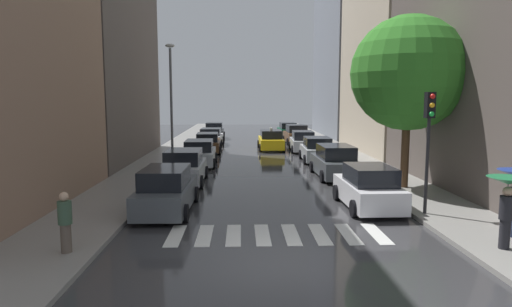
# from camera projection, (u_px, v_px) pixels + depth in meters

# --- Properties ---
(ground_plane) EXTENTS (28.00, 72.00, 0.04)m
(ground_plane) POSITION_uv_depth(u_px,v_px,m) (255.00, 152.00, 35.11)
(ground_plane) COLOR #333336
(sidewalk_left) EXTENTS (3.00, 72.00, 0.15)m
(sidewalk_left) POSITION_uv_depth(u_px,v_px,m) (172.00, 151.00, 34.89)
(sidewalk_left) COLOR gray
(sidewalk_left) RESTS_ON ground
(sidewalk_right) EXTENTS (3.00, 72.00, 0.15)m
(sidewalk_right) POSITION_uv_depth(u_px,v_px,m) (337.00, 151.00, 35.32)
(sidewalk_right) COLOR gray
(sidewalk_right) RESTS_ON ground
(crosswalk_stripes) EXTENTS (6.75, 2.20, 0.01)m
(crosswalk_stripes) POSITION_uv_depth(u_px,v_px,m) (277.00, 235.00, 13.91)
(crosswalk_stripes) COLOR silver
(crosswalk_stripes) RESTS_ON ground
(building_left_mid) EXTENTS (6.00, 14.92, 19.02)m
(building_left_mid) POSITION_uv_depth(u_px,v_px,m) (91.00, 17.00, 29.38)
(building_left_mid) COLOR #564C47
(building_left_mid) RESTS_ON ground
(building_right_far) EXTENTS (6.00, 14.97, 23.53)m
(building_right_far) POSITION_uv_depth(u_px,v_px,m) (352.00, 28.00, 48.29)
(building_right_far) COLOR slate
(building_right_far) RESTS_ON ground
(parked_car_left_nearest) EXTENTS (2.06, 4.60, 1.70)m
(parked_car_left_nearest) POSITION_uv_depth(u_px,v_px,m) (166.00, 191.00, 16.62)
(parked_car_left_nearest) COLOR #474C51
(parked_car_left_nearest) RESTS_ON ground
(parked_car_left_second) EXTENTS (2.12, 4.28, 1.71)m
(parked_car_left_second) POSITION_uv_depth(u_px,v_px,m) (184.00, 168.00, 22.13)
(parked_car_left_second) COLOR #B2B7BF
(parked_car_left_second) RESTS_ON ground
(parked_car_left_third) EXTENTS (2.15, 4.46, 1.63)m
(parked_car_left_third) POSITION_uv_depth(u_px,v_px,m) (199.00, 154.00, 27.96)
(parked_car_left_third) COLOR #B2B7BF
(parked_car_left_third) RESTS_ON ground
(parked_car_left_fourth) EXTENTS (2.14, 4.37, 1.54)m
(parked_car_left_fourth) POSITION_uv_depth(u_px,v_px,m) (208.00, 143.00, 34.59)
(parked_car_left_fourth) COLOR brown
(parked_car_left_fourth) RESTS_ON ground
(parked_car_left_fifth) EXTENTS (2.23, 4.41, 1.53)m
(parked_car_left_fifth) POSITION_uv_depth(u_px,v_px,m) (211.00, 137.00, 40.07)
(parked_car_left_fifth) COLOR silver
(parked_car_left_fifth) RESTS_ON ground
(parked_car_left_sixth) EXTENTS (2.13, 4.17, 1.69)m
(parked_car_left_sixth) POSITION_uv_depth(u_px,v_px,m) (214.00, 131.00, 46.23)
(parked_car_left_sixth) COLOR #474C51
(parked_car_left_sixth) RESTS_ON ground
(parked_car_right_nearest) EXTENTS (2.07, 4.15, 1.68)m
(parked_car_right_nearest) POSITION_uv_depth(u_px,v_px,m) (368.00, 188.00, 17.16)
(parked_car_right_nearest) COLOR silver
(parked_car_right_nearest) RESTS_ON ground
(parked_car_right_second) EXTENTS (2.14, 4.82, 1.74)m
(parked_car_right_second) POSITION_uv_depth(u_px,v_px,m) (335.00, 162.00, 23.87)
(parked_car_right_second) COLOR #474C51
(parked_car_right_second) RESTS_ON ground
(parked_car_right_third) EXTENTS (2.13, 4.16, 1.65)m
(parked_car_right_third) POSITION_uv_depth(u_px,v_px,m) (317.00, 150.00, 29.65)
(parked_car_right_third) COLOR #B2B7BF
(parked_car_right_third) RESTS_ON ground
(parked_car_right_fourth) EXTENTS (2.10, 4.35, 1.64)m
(parked_car_right_fourth) POSITION_uv_depth(u_px,v_px,m) (303.00, 142.00, 35.32)
(parked_car_right_fourth) COLOR #B2B7BF
(parked_car_right_fourth) RESTS_ON ground
(parked_car_right_fifth) EXTENTS (2.26, 4.21, 1.77)m
(parked_car_right_fifth) POSITION_uv_depth(u_px,v_px,m) (296.00, 135.00, 41.32)
(parked_car_right_fifth) COLOR brown
(parked_car_right_fifth) RESTS_ON ground
(parked_car_right_sixth) EXTENTS (2.08, 4.57, 1.61)m
(parked_car_right_sixth) POSITION_uv_depth(u_px,v_px,m) (288.00, 130.00, 47.66)
(parked_car_right_sixth) COLOR #0C4C2D
(parked_car_right_sixth) RESTS_ON ground
(taxi_midroad) EXTENTS (2.10, 4.58, 1.81)m
(taxi_midroad) POSITION_uv_depth(u_px,v_px,m) (271.00, 140.00, 36.46)
(taxi_midroad) COLOR yellow
(taxi_midroad) RESTS_ON ground
(pedestrian_foreground) EXTENTS (0.36, 0.36, 1.64)m
(pedestrian_foreground) POSITION_uv_depth(u_px,v_px,m) (65.00, 221.00, 11.78)
(pedestrian_foreground) COLOR brown
(pedestrian_foreground) RESTS_ON sidewalk_left
(pedestrian_by_kerb) EXTENTS (1.10, 1.10, 1.99)m
(pedestrian_by_kerb) POSITION_uv_depth(u_px,v_px,m) (507.00, 195.00, 12.01)
(pedestrian_by_kerb) COLOR black
(pedestrian_by_kerb) RESTS_ON sidewalk_right
(street_tree_right) EXTENTS (5.15, 5.15, 7.77)m
(street_tree_right) POSITION_uv_depth(u_px,v_px,m) (408.00, 73.00, 19.96)
(street_tree_right) COLOR #513823
(street_tree_right) RESTS_ON sidewalk_right
(traffic_light_right_corner) EXTENTS (0.30, 0.42, 4.30)m
(traffic_light_right_corner) POSITION_uv_depth(u_px,v_px,m) (429.00, 126.00, 15.50)
(traffic_light_right_corner) COLOR black
(traffic_light_right_corner) RESTS_ON sidewalk_right
(lamp_post_left) EXTENTS (0.60, 0.28, 7.47)m
(lamp_post_left) POSITION_uv_depth(u_px,v_px,m) (171.00, 95.00, 28.31)
(lamp_post_left) COLOR #595B60
(lamp_post_left) RESTS_ON sidewalk_left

